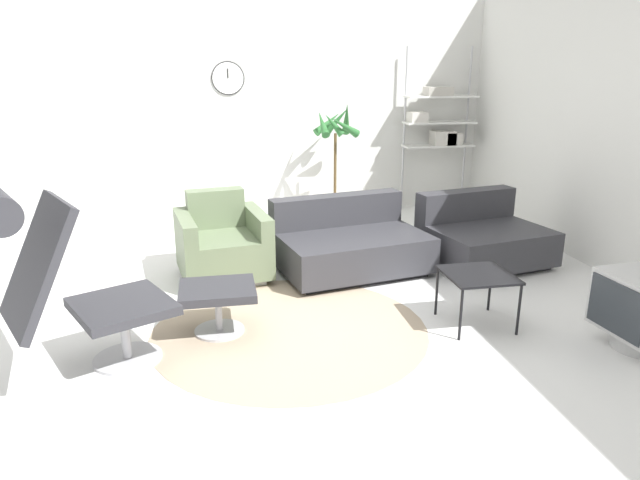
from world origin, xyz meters
name	(u,v)px	position (x,y,z in m)	size (l,w,h in m)	color
ground_plane	(288,312)	(0.00, 0.00, 0.00)	(12.00, 12.00, 0.00)	white
wall_back	(251,103)	(0.00, 3.25, 1.40)	(12.00, 0.09, 2.80)	silver
round_rug	(290,329)	(-0.03, -0.31, 0.00)	(2.01, 2.01, 0.01)	tan
lounge_chair	(57,267)	(-1.45, -0.71, 0.72)	(1.16, 0.96, 1.23)	#BCBCC1
ottoman	(218,297)	(-0.54, -0.25, 0.27)	(0.53, 0.45, 0.35)	#BCBCC1
armchair_red	(222,246)	(-0.47, 0.90, 0.29)	(0.88, 0.89, 0.76)	silver
couch_low	(349,246)	(0.70, 0.86, 0.24)	(1.48, 1.15, 0.66)	black
couch_second	(482,239)	(2.02, 0.83, 0.24)	(1.22, 1.10, 0.66)	black
side_table	(478,278)	(1.34, -0.48, 0.37)	(0.48, 0.48, 0.40)	black
potted_plant	(335,160)	(0.98, 2.82, 0.73)	(0.55, 0.58, 1.45)	brown
shelf_unit	(439,123)	(2.39, 2.99, 1.14)	(0.93, 0.28, 2.09)	#BCBCC1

